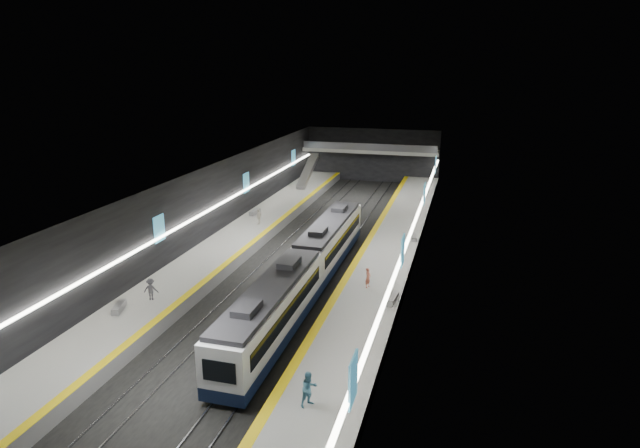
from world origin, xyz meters
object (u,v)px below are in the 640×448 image
(passenger_right_b, at_px, (309,389))
(passenger_left_b, at_px, (151,289))
(bench_right_far, at_px, (414,238))
(bench_left_far, at_px, (255,212))
(escalator, at_px, (308,171))
(train, at_px, (305,269))
(bench_left_near, at_px, (119,307))
(passenger_right_a, at_px, (368,278))
(passenger_left_a, at_px, (259,217))
(bench_right_near, at_px, (393,298))

(passenger_right_b, bearing_deg, passenger_left_b, 97.31)
(bench_right_far, bearing_deg, passenger_left_b, -141.95)
(bench_left_far, bearing_deg, escalator, 87.20)
(train, height_order, passenger_right_b, train)
(bench_left_near, bearing_deg, escalator, 70.24)
(passenger_right_a, bearing_deg, bench_left_far, 62.05)
(bench_left_near, distance_m, passenger_right_a, 18.06)
(escalator, xyz_separation_m, passenger_left_b, (0.13, -39.66, -1.08))
(train, distance_m, passenger_left_a, 16.74)
(train, xyz_separation_m, passenger_left_b, (-9.87, -5.79, -0.38))
(bench_right_near, distance_m, passenger_right_b, 13.48)
(train, bearing_deg, bench_right_near, -11.33)
(bench_right_far, xyz_separation_m, passenger_left_a, (-16.39, 0.71, 0.62))
(bench_right_near, height_order, passenger_left_b, passenger_left_b)
(bench_left_near, xyz_separation_m, passenger_right_b, (15.82, -6.77, 0.71))
(escalator, xyz_separation_m, bench_left_near, (-1.11, -41.78, -1.67))
(passenger_right_a, distance_m, passenger_left_b, 16.02)
(train, height_order, bench_left_near, train)
(escalator, bearing_deg, passenger_left_a, -88.24)
(train, height_order, escalator, escalator)
(escalator, relative_size, bench_right_far, 4.64)
(bench_right_near, xyz_separation_m, passenger_right_a, (-2.18, 2.01, 0.54))
(bench_left_near, bearing_deg, passenger_right_b, -41.41)
(train, xyz_separation_m, escalator, (-10.00, 33.87, 0.70))
(bench_left_near, distance_m, passenger_left_b, 2.52)
(bench_right_far, bearing_deg, bench_left_far, 156.51)
(passenger_right_a, distance_m, passenger_left_a, 19.42)
(passenger_right_a, height_order, passenger_left_a, passenger_left_a)
(escalator, xyz_separation_m, bench_right_near, (17.00, -35.28, -1.66))
(passenger_left_a, bearing_deg, passenger_right_b, 35.88)
(bench_right_far, bearing_deg, train, -128.29)
(passenger_left_a, relative_size, passenger_left_b, 1.01)
(bench_left_far, distance_m, passenger_right_b, 35.93)
(bench_left_near, xyz_separation_m, bench_left_far, (-0.24, 25.37, 0.02))
(passenger_left_b, bearing_deg, bench_left_near, 47.66)
(bench_right_near, relative_size, passenger_left_a, 1.17)
(passenger_right_a, bearing_deg, bench_right_far, 8.36)
(passenger_left_a, bearing_deg, bench_left_near, 5.06)
(bench_right_far, bearing_deg, bench_left_near, -140.95)
(bench_left_far, relative_size, passenger_left_a, 1.20)
(passenger_left_b, bearing_deg, bench_left_far, -98.36)
(escalator, relative_size, passenger_right_b, 4.26)
(train, xyz_separation_m, passenger_right_b, (4.71, -14.67, -0.26))
(train, bearing_deg, bench_left_near, -144.57)
(bench_right_far, height_order, passenger_left_b, passenger_left_b)
(escalator, bearing_deg, bench_right_near, -64.27)
(bench_right_far, bearing_deg, escalator, 119.11)
(escalator, height_order, bench_right_near, escalator)
(train, height_order, passenger_left_b, train)
(passenger_right_b, relative_size, passenger_left_b, 1.15)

